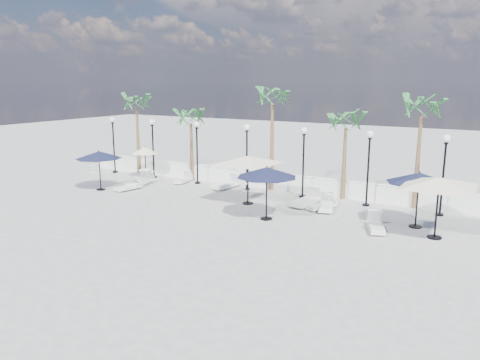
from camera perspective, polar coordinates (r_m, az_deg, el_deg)
The scene contains 32 objects.
ground at distance 22.08m, azimuth -7.53°, elevation -4.55°, with size 100.00×100.00×0.00m, color gray.
balustrade at distance 28.07m, azimuth 1.83°, elevation 0.12°, with size 26.00×0.30×1.01m.
lamppost_0 at distance 33.25m, azimuth -15.19°, elevation 5.11°, with size 0.36×0.36×3.84m.
lamppost_1 at distance 30.87m, azimuth -10.59°, elevation 4.82°, with size 0.36×0.36×3.84m.
lamppost_2 at distance 28.72m, azimuth -5.27°, elevation 4.44°, with size 0.36×0.36×3.84m.
lamppost_3 at distance 26.86m, azimuth 0.84°, elevation 3.97°, with size 0.36×0.36×3.84m.
lamppost_4 at distance 25.34m, azimuth 7.76°, elevation 3.37°, with size 0.36×0.36×3.84m.
lamppost_5 at distance 24.24m, azimuth 15.42°, elevation 2.65°, with size 0.36×0.36×3.84m.
lamppost_6 at distance 23.61m, azimuth 23.64°, elevation 1.83°, with size 0.36×0.36×3.84m.
palm_0 at distance 32.62m, azimuth -12.50°, elevation 8.72°, with size 2.60×2.60×5.50m.
palm_1 at distance 29.81m, azimuth -6.00°, elevation 7.15°, with size 2.60×2.60×4.70m.
palm_2 at distance 26.76m, azimuth 3.98°, elevation 9.55°, with size 2.60×2.60×6.10m.
palm_3 at distance 25.23m, azimuth 12.78°, elevation 6.49°, with size 2.60×2.60×4.90m.
palm_4 at distance 24.32m, azimuth 21.26°, elevation 7.61°, with size 2.60×2.60×5.70m.
lounger_0 at distance 29.13m, azimuth -12.09°, elevation -0.10°, with size 0.87×2.20×0.81m.
lounger_1 at distance 29.40m, azimuth -6.91°, elevation 0.07°, with size 0.83×1.75×0.63m.
lounger_2 at distance 27.95m, azimuth -13.43°, elevation -0.80°, with size 0.88×1.76×0.63m.
lounger_3 at distance 28.89m, azimuth -12.16°, elevation -0.22°, with size 1.17×2.20×0.79m.
lounger_4 at distance 23.53m, azimuth 9.93°, elevation -3.03°, with size 1.20×1.79×0.64m.
lounger_5 at distance 27.64m, azimuth -1.67°, elevation -0.52°, with size 0.96×2.10×0.76m.
lounger_6 at distance 23.46m, azimuth 10.46°, elevation -3.01°, with size 1.20×2.08×0.74m.
lounger_7 at distance 24.13m, azimuth 8.13°, elevation -2.46°, with size 0.97×2.23×0.81m.
lounger_8 at distance 20.77m, azimuth 16.23°, elevation -5.34°, with size 1.21×1.93×0.69m.
side_table_0 at distance 34.23m, azimuth -17.50°, elevation 1.45°, with size 0.52×0.52×0.50m.
side_table_1 at distance 31.01m, azimuth -10.84°, elevation 0.70°, with size 0.48×0.48×0.47m.
side_table_2 at distance 26.98m, azimuth 0.58°, elevation -0.79°, with size 0.46×0.46×0.45m.
parasol_navy_left at distance 28.11m, azimuth -16.84°, elevation 2.92°, with size 2.65×2.65×2.34m.
parasol_navy_mid at distance 21.12m, azimuth 3.28°, elevation 0.92°, with size 2.79×2.79×2.50m.
parasol_navy_right at distance 21.33m, azimuth 21.00°, elevation 0.22°, with size 2.78×2.78×2.49m.
parasol_cream_sq_a at distance 23.75m, azimuth 0.98°, elevation 2.91°, with size 5.49×5.49×2.70m.
parasol_cream_sq_b at distance 20.05m, azimuth 23.16°, elevation 0.24°, with size 5.40×5.40×2.71m.
parasol_cream_small at distance 31.03m, azimuth -11.52°, elevation 3.53°, with size 1.72×1.72×2.11m.
Camera 1 is at (13.06, -16.67, 6.26)m, focal length 35.00 mm.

